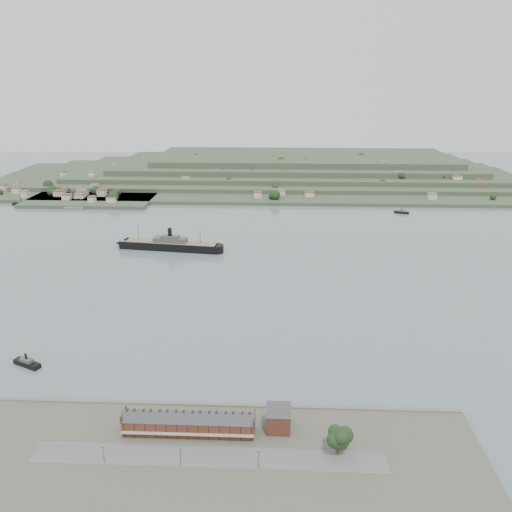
{
  "coord_description": "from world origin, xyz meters",
  "views": [
    {
      "loc": [
        25.45,
        -339.06,
        143.9
      ],
      "look_at": [
        9.77,
        30.0,
        9.89
      ],
      "focal_mm": 35.0,
      "sensor_mm": 36.0,
      "label": 1
    }
  ],
  "objects_px": {
    "terrace_row": "(189,423)",
    "steamship": "(166,245)",
    "fig_tree": "(340,438)",
    "gabled_building": "(278,417)",
    "tugboat": "(27,363)"
  },
  "relations": [
    {
      "from": "terrace_row",
      "to": "fig_tree",
      "type": "xyz_separation_m",
      "value": [
        61.66,
        -9.59,
        2.61
      ]
    },
    {
      "from": "gabled_building",
      "to": "tugboat",
      "type": "relative_size",
      "value": 0.85
    },
    {
      "from": "gabled_building",
      "to": "steamship",
      "type": "distance_m",
      "value": 254.47
    },
    {
      "from": "gabled_building",
      "to": "steamship",
      "type": "xyz_separation_m",
      "value": [
        -98.43,
        234.64,
        -3.81
      ]
    },
    {
      "from": "terrace_row",
      "to": "tugboat",
      "type": "xyz_separation_m",
      "value": [
        -94.54,
        50.63,
        -5.06
      ]
    },
    {
      "from": "terrace_row",
      "to": "gabled_building",
      "type": "xyz_separation_m",
      "value": [
        37.5,
        4.02,
        1.34
      ]
    },
    {
      "from": "terrace_row",
      "to": "tugboat",
      "type": "distance_m",
      "value": 107.36
    },
    {
      "from": "steamship",
      "to": "fig_tree",
      "type": "relative_size",
      "value": 8.09
    },
    {
      "from": "terrace_row",
      "to": "steamship",
      "type": "bearing_deg",
      "value": 104.32
    },
    {
      "from": "steamship",
      "to": "tugboat",
      "type": "xyz_separation_m",
      "value": [
        -33.61,
        -188.03,
        -2.59
      ]
    },
    {
      "from": "tugboat",
      "to": "fig_tree",
      "type": "bearing_deg",
      "value": -21.08
    },
    {
      "from": "gabled_building",
      "to": "fig_tree",
      "type": "distance_m",
      "value": 27.76
    },
    {
      "from": "terrace_row",
      "to": "tugboat",
      "type": "relative_size",
      "value": 3.35
    },
    {
      "from": "fig_tree",
      "to": "terrace_row",
      "type": "bearing_deg",
      "value": 171.16
    },
    {
      "from": "terrace_row",
      "to": "steamship",
      "type": "height_order",
      "value": "steamship"
    }
  ]
}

